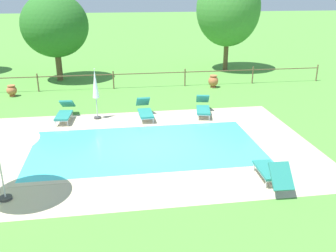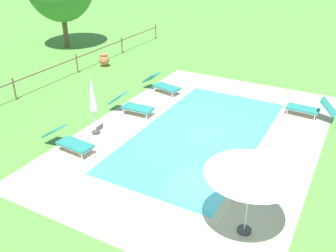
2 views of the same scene
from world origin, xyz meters
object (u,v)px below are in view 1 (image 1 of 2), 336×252
Objects in this scene: sun_lounger_north_near_steps at (145,110)px; tree_centre at (55,25)px; sun_lounger_north_end at (272,172)px; terracotta_urn_by_tree at (213,81)px; sun_lounger_north_mid at (203,107)px; terracotta_urn_near_fence at (12,90)px; patio_umbrella_closed_row_west at (95,86)px; sun_lounger_north_far at (65,112)px; tree_far_west at (228,9)px.

tree_centre reaches higher than sun_lounger_north_near_steps.
terracotta_urn_by_tree is at bearing 83.47° from sun_lounger_north_end.
sun_lounger_north_mid is at bearing 94.07° from sun_lounger_north_end.
sun_lounger_north_end reaches higher than terracotta_urn_near_fence.
patio_umbrella_closed_row_west reaches higher than terracotta_urn_near_fence.
tree_far_west reaches higher than sun_lounger_north_far.
terracotta_urn_by_tree is at bearing 29.69° from sun_lounger_north_far.
sun_lounger_north_near_steps is 9.92m from tree_centre.
patio_umbrella_closed_row_west is 8.58m from tree_centre.
sun_lounger_north_end is 8.79m from patio_umbrella_closed_row_west.
tree_far_west is (13.55, 4.99, 3.88)m from terracotta_urn_near_fence.
tree_centre is (-11.40, -1.46, -0.81)m from tree_far_west.
terracotta_urn_near_fence is 0.09× the size of tree_far_west.
sun_lounger_north_far is 14.45m from tree_far_west.
tree_far_west is (8.86, 9.43, 2.72)m from patio_umbrella_closed_row_west.
sun_lounger_north_mid is 0.31× the size of tree_far_west.
sun_lounger_north_far is at bearing 178.20° from sun_lounger_north_mid.
sun_lounger_north_end is at bearing -45.62° from sun_lounger_north_far.
sun_lounger_north_near_steps is 2.43m from patio_umbrella_closed_row_west.
patio_umbrella_closed_row_west is 0.43× the size of tree_centre.
sun_lounger_north_near_steps is at bearing 115.75° from sun_lounger_north_end.
terracotta_urn_near_fence is at bearing 136.55° from patio_umbrella_closed_row_west.
sun_lounger_north_near_steps reaches higher than sun_lounger_north_mid.
sun_lounger_north_mid is 6.30m from sun_lounger_north_far.
sun_lounger_north_mid is at bearing 1.54° from sun_lounger_north_near_steps.
terracotta_urn_near_fence is (-4.69, 4.44, -1.16)m from patio_umbrella_closed_row_west.
tree_far_west reaches higher than terracotta_urn_near_fence.
tree_far_west is (3.51, 16.32, 3.83)m from sun_lounger_north_end.
terracotta_urn_by_tree is (1.80, 4.81, 0.02)m from sun_lounger_north_mid.
sun_lounger_north_near_steps is at bearing -132.83° from terracotta_urn_by_tree.
sun_lounger_north_near_steps is 0.87× the size of patio_umbrella_closed_row_west.
sun_lounger_north_end is 0.85× the size of patio_umbrella_closed_row_west.
sun_lounger_north_far reaches higher than terracotta_urn_near_fence.
terracotta_urn_near_fence is at bearing 154.29° from sun_lounger_north_mid.
patio_umbrella_closed_row_west is 6.56m from terracotta_urn_near_fence.
sun_lounger_north_end is at bearing -96.53° from terracotta_urn_by_tree.
sun_lounger_north_far is at bearing 175.66° from sun_lounger_north_near_steps.
sun_lounger_north_far is at bearing 134.38° from sun_lounger_north_end.
tree_centre is (2.15, 3.53, 3.07)m from terracotta_urn_near_fence.
sun_lounger_north_end reaches higher than terracotta_urn_by_tree.
terracotta_urn_near_fence is at bearing 131.55° from sun_lounger_north_end.
sun_lounger_north_near_steps is at bearing -60.31° from tree_centre.
sun_lounger_north_near_steps is at bearing -6.28° from patio_umbrella_closed_row_west.
sun_lounger_north_mid is 1.00× the size of sun_lounger_north_far.
tree_far_west reaches higher than patio_umbrella_closed_row_west.
sun_lounger_north_far is 1.82m from patio_umbrella_closed_row_west.
patio_umbrella_closed_row_west is (-4.87, 0.16, 1.12)m from sun_lounger_north_mid.
patio_umbrella_closed_row_west is at bearing -72.34° from tree_centre.
sun_lounger_north_near_steps is 12.38m from tree_far_west.
sun_lounger_north_near_steps is at bearing -124.79° from tree_far_west.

